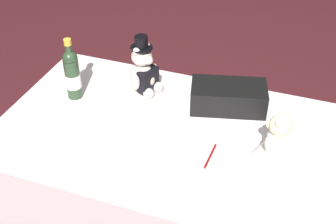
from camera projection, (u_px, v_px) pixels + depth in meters
reception_table at (168, 196)px, 2.12m from camera, size 1.44×0.88×0.79m
teddy_bear_groom at (144, 71)px, 2.05m from camera, size 0.16×0.16×0.28m
teddy_bear_bride at (281, 142)px, 1.69m from camera, size 0.22×0.18×0.21m
champagne_bottle at (72, 73)px, 2.00m from camera, size 0.07×0.07×0.29m
signing_pen at (210, 157)px, 1.75m from camera, size 0.01×0.15×0.01m
gift_case_black at (228, 97)px, 1.98m from camera, size 0.36×0.25×0.11m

